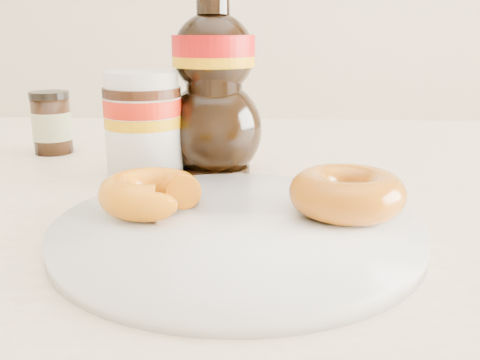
{
  "coord_description": "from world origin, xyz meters",
  "views": [
    {
      "loc": [
        0.07,
        -0.45,
        0.91
      ],
      "look_at": [
        0.05,
        0.0,
        0.79
      ],
      "focal_mm": 40.0,
      "sensor_mm": 36.0,
      "label": 1
    }
  ],
  "objects_px": {
    "dining_table": "(198,257)",
    "nutella_jar": "(143,122)",
    "donut_bitten": "(150,193)",
    "donut_whole": "(347,193)",
    "plate": "(237,229)",
    "dark_jar": "(52,123)",
    "syrup_bottle": "(214,82)"
  },
  "relations": [
    {
      "from": "dining_table",
      "to": "nutella_jar",
      "type": "bearing_deg",
      "value": 155.81
    },
    {
      "from": "dining_table",
      "to": "donut_bitten",
      "type": "height_order",
      "value": "donut_bitten"
    },
    {
      "from": "dining_table",
      "to": "donut_whole",
      "type": "bearing_deg",
      "value": -40.27
    },
    {
      "from": "dining_table",
      "to": "plate",
      "type": "bearing_deg",
      "value": -70.51
    },
    {
      "from": "donut_bitten",
      "to": "dark_jar",
      "type": "distance_m",
      "value": 0.34
    },
    {
      "from": "dining_table",
      "to": "nutella_jar",
      "type": "relative_size",
      "value": 11.69
    },
    {
      "from": "plate",
      "to": "dark_jar",
      "type": "distance_m",
      "value": 0.4
    },
    {
      "from": "nutella_jar",
      "to": "syrup_bottle",
      "type": "xyz_separation_m",
      "value": [
        0.08,
        0.03,
        0.04
      ]
    },
    {
      "from": "plate",
      "to": "nutella_jar",
      "type": "bearing_deg",
      "value": 122.85
    },
    {
      "from": "donut_whole",
      "to": "syrup_bottle",
      "type": "relative_size",
      "value": 0.45
    },
    {
      "from": "donut_bitten",
      "to": "donut_whole",
      "type": "bearing_deg",
      "value": -8.73
    },
    {
      "from": "syrup_bottle",
      "to": "dark_jar",
      "type": "xyz_separation_m",
      "value": [
        -0.23,
        0.1,
        -0.07
      ]
    },
    {
      "from": "dining_table",
      "to": "dark_jar",
      "type": "relative_size",
      "value": 16.77
    },
    {
      "from": "donut_whole",
      "to": "dark_jar",
      "type": "height_order",
      "value": "dark_jar"
    },
    {
      "from": "plate",
      "to": "syrup_bottle",
      "type": "bearing_deg",
      "value": 100.27
    },
    {
      "from": "donut_bitten",
      "to": "dark_jar",
      "type": "relative_size",
      "value": 1.04
    },
    {
      "from": "nutella_jar",
      "to": "syrup_bottle",
      "type": "distance_m",
      "value": 0.09
    },
    {
      "from": "nutella_jar",
      "to": "syrup_bottle",
      "type": "bearing_deg",
      "value": 20.87
    },
    {
      "from": "plate",
      "to": "dark_jar",
      "type": "relative_size",
      "value": 3.53
    },
    {
      "from": "donut_bitten",
      "to": "donut_whole",
      "type": "height_order",
      "value": "donut_whole"
    },
    {
      "from": "plate",
      "to": "donut_whole",
      "type": "relative_size",
      "value": 3.05
    },
    {
      "from": "donut_bitten",
      "to": "plate",
      "type": "bearing_deg",
      "value": -27.59
    },
    {
      "from": "dining_table",
      "to": "donut_whole",
      "type": "distance_m",
      "value": 0.22
    },
    {
      "from": "donut_bitten",
      "to": "nutella_jar",
      "type": "height_order",
      "value": "nutella_jar"
    },
    {
      "from": "donut_whole",
      "to": "dark_jar",
      "type": "bearing_deg",
      "value": 142.63
    },
    {
      "from": "syrup_bottle",
      "to": "dark_jar",
      "type": "distance_m",
      "value": 0.26
    },
    {
      "from": "donut_whole",
      "to": "syrup_bottle",
      "type": "height_order",
      "value": "syrup_bottle"
    },
    {
      "from": "donut_bitten",
      "to": "syrup_bottle",
      "type": "height_order",
      "value": "syrup_bottle"
    },
    {
      "from": "plate",
      "to": "dark_jar",
      "type": "bearing_deg",
      "value": 131.72
    },
    {
      "from": "donut_bitten",
      "to": "syrup_bottle",
      "type": "bearing_deg",
      "value": 68.59
    },
    {
      "from": "donut_whole",
      "to": "syrup_bottle",
      "type": "xyz_separation_m",
      "value": [
        -0.13,
        0.18,
        0.07
      ]
    },
    {
      "from": "nutella_jar",
      "to": "dining_table",
      "type": "bearing_deg",
      "value": -24.19
    }
  ]
}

